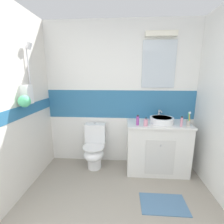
{
  "coord_description": "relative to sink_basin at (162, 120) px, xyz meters",
  "views": [
    {
      "loc": [
        0.05,
        -0.4,
        1.6
      ],
      "look_at": [
        -0.12,
        2.03,
        1.04
      ],
      "focal_mm": 25.53,
      "sensor_mm": 36.0,
      "label": 1
    }
  ],
  "objects": [
    {
      "name": "toothbrush_cup",
      "position": [
        0.37,
        -0.15,
        0.01
      ],
      "size": [
        0.06,
        0.06,
        0.23
      ],
      "color": "#B2ADA3",
      "rests_on": "vanity_cabinet"
    },
    {
      "name": "ground_plane",
      "position": [
        -0.68,
        -0.94,
        -0.92
      ],
      "size": [
        3.2,
        3.48,
        0.04
      ],
      "primitive_type": "cube",
      "color": "gray"
    },
    {
      "name": "toothpaste_tube_upright",
      "position": [
        0.25,
        -0.18,
        0.02
      ],
      "size": [
        0.03,
        0.03,
        0.16
      ],
      "color": "pink",
      "rests_on": "vanity_cabinet"
    },
    {
      "name": "deodorant_spray_can",
      "position": [
        -0.4,
        -0.15,
        0.02
      ],
      "size": [
        0.04,
        0.04,
        0.16
      ],
      "color": "#993F99",
      "rests_on": "vanity_cabinet"
    },
    {
      "name": "bath_mat",
      "position": [
        -0.09,
        -0.78,
        -0.9
      ],
      "size": [
        0.58,
        0.36,
        0.01
      ],
      "primitive_type": "cube",
      "color": "#4C7299",
      "rests_on": "ground_plane"
    },
    {
      "name": "soap_dispenser",
      "position": [
        -0.28,
        -0.18,
        0.0
      ],
      "size": [
        0.07,
        0.07,
        0.14
      ],
      "color": "pink",
      "rests_on": "vanity_cabinet"
    },
    {
      "name": "sink_basin",
      "position": [
        0.0,
        0.0,
        0.0
      ],
      "size": [
        0.38,
        0.42,
        0.18
      ],
      "color": "white",
      "rests_on": "vanity_cabinet"
    },
    {
      "name": "wall_back_tiled",
      "position": [
        -0.67,
        0.31,
        0.36
      ],
      "size": [
        3.2,
        0.2,
        2.5
      ],
      "color": "white",
      "rests_on": "ground_plane"
    },
    {
      "name": "toilet",
      "position": [
        -1.12,
        0.02,
        -0.54
      ],
      "size": [
        0.37,
        0.5,
        0.78
      ],
      "color": "white",
      "rests_on": "ground_plane"
    },
    {
      "name": "vanity_cabinet",
      "position": [
        -0.05,
        0.0,
        -0.48
      ],
      "size": [
        1.0,
        0.55,
        0.85
      ],
      "color": "silver",
      "rests_on": "ground_plane"
    }
  ]
}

